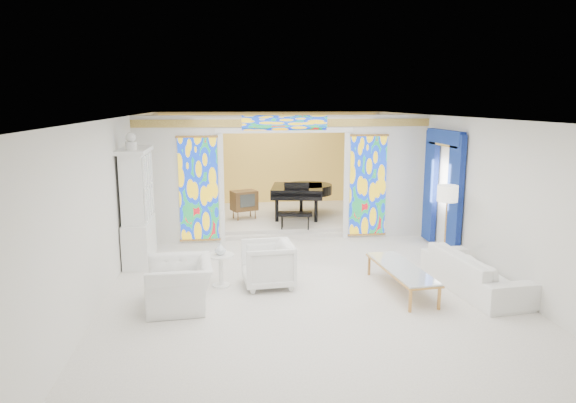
{
  "coord_description": "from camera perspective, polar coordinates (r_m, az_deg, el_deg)",
  "views": [
    {
      "loc": [
        -1.43,
        -10.08,
        3.3
      ],
      "look_at": [
        -0.14,
        0.2,
        1.29
      ],
      "focal_mm": 32.0,
      "sensor_mm": 36.0,
      "label": 1
    }
  ],
  "objects": [
    {
      "name": "floor",
      "position": [
        10.7,
        0.88,
        -6.97
      ],
      "size": [
        12.0,
        12.0,
        0.0
      ],
      "primitive_type": "plane",
      "color": "white",
      "rests_on": "ground"
    },
    {
      "name": "ceiling",
      "position": [
        10.18,
        0.93,
        9.31
      ],
      "size": [
        7.0,
        12.0,
        0.02
      ],
      "primitive_type": "cube",
      "color": "white",
      "rests_on": "wall_back"
    },
    {
      "name": "wall_back",
      "position": [
        16.24,
        -2.08,
        4.63
      ],
      "size": [
        7.0,
        0.02,
        3.0
      ],
      "primitive_type": "cube",
      "color": "silver",
      "rests_on": "floor"
    },
    {
      "name": "wall_front",
      "position": [
        4.68,
        11.5,
        -11.86
      ],
      "size": [
        7.0,
        0.02,
        3.0
      ],
      "primitive_type": "cube",
      "color": "silver",
      "rests_on": "floor"
    },
    {
      "name": "wall_left",
      "position": [
        10.44,
        -18.48,
        0.5
      ],
      "size": [
        0.02,
        12.0,
        3.0
      ],
      "primitive_type": "cube",
      "color": "silver",
      "rests_on": "floor"
    },
    {
      "name": "wall_right",
      "position": [
        11.36,
        18.67,
        1.3
      ],
      "size": [
        0.02,
        12.0,
        3.0
      ],
      "primitive_type": "cube",
      "color": "silver",
      "rests_on": "floor"
    },
    {
      "name": "partition_wall",
      "position": [
        12.27,
        -0.4,
        3.29
      ],
      "size": [
        7.0,
        0.22,
        3.0
      ],
      "color": "silver",
      "rests_on": "floor"
    },
    {
      "name": "stained_glass_left",
      "position": [
        12.15,
        -9.9,
        1.36
      ],
      "size": [
        0.9,
        0.04,
        2.4
      ],
      "primitive_type": "cube",
      "color": "gold",
      "rests_on": "partition_wall"
    },
    {
      "name": "stained_glass_right",
      "position": [
        12.62,
        8.85,
        1.75
      ],
      "size": [
        0.9,
        0.04,
        2.4
      ],
      "primitive_type": "cube",
      "color": "gold",
      "rests_on": "partition_wall"
    },
    {
      "name": "stained_glass_transom",
      "position": [
        12.06,
        -0.35,
        8.72
      ],
      "size": [
        2.0,
        0.04,
        0.34
      ],
      "primitive_type": "cube",
      "color": "gold",
      "rests_on": "partition_wall"
    },
    {
      "name": "alcove_platform",
      "position": [
        14.61,
        -1.37,
        -1.7
      ],
      "size": [
        6.8,
        3.8,
        0.18
      ],
      "primitive_type": "cube",
      "color": "white",
      "rests_on": "floor"
    },
    {
      "name": "gold_curtain_back",
      "position": [
        16.12,
        -2.04,
        4.59
      ],
      "size": [
        6.7,
        0.1,
        2.9
      ],
      "primitive_type": "cube",
      "color": "gold",
      "rests_on": "wall_back"
    },
    {
      "name": "chandelier",
      "position": [
        14.19,
        -0.56,
        7.97
      ],
      "size": [
        0.48,
        0.48,
        0.3
      ],
      "primitive_type": "cylinder",
      "color": "#BB8441",
      "rests_on": "ceiling"
    },
    {
      "name": "blue_drapes",
      "position": [
        11.94,
        16.81,
        2.23
      ],
      "size": [
        0.14,
        1.85,
        2.65
      ],
      "color": "navy",
      "rests_on": "wall_right"
    },
    {
      "name": "china_cabinet",
      "position": [
        11.03,
        -16.34,
        -0.59
      ],
      "size": [
        0.56,
        1.46,
        2.72
      ],
      "color": "white",
      "rests_on": "floor"
    },
    {
      "name": "armchair_left",
      "position": [
        8.64,
        -11.94,
        -8.98
      ],
      "size": [
        1.12,
        1.25,
        0.77
      ],
      "primitive_type": "imported",
      "rotation": [
        0.0,
        0.0,
        -1.49
      ],
      "color": "silver",
      "rests_on": "floor"
    },
    {
      "name": "armchair_right",
      "position": [
        9.36,
        -2.28,
        -6.98
      ],
      "size": [
        0.96,
        0.94,
        0.82
      ],
      "primitive_type": "imported",
      "rotation": [
        0.0,
        0.0,
        -1.5
      ],
      "color": "white",
      "rests_on": "floor"
    },
    {
      "name": "sofa",
      "position": [
        9.78,
        20.04,
        -7.32
      ],
      "size": [
        1.13,
        2.4,
        0.68
      ],
      "primitive_type": "imported",
      "rotation": [
        0.0,
        0.0,
        1.67
      ],
      "color": "white",
      "rests_on": "floor"
    },
    {
      "name": "side_table",
      "position": [
        9.43,
        -7.48,
        -7.06
      ],
      "size": [
        0.61,
        0.61,
        0.6
      ],
      "rotation": [
        0.0,
        0.0,
        -0.34
      ],
      "color": "white",
      "rests_on": "floor"
    },
    {
      "name": "vase",
      "position": [
        9.34,
        -7.53,
        -5.22
      ],
      "size": [
        0.24,
        0.24,
        0.21
      ],
      "primitive_type": "imported",
      "rotation": [
        0.0,
        0.0,
        -0.21
      ],
      "color": "silver",
      "rests_on": "side_table"
    },
    {
      "name": "coffee_table",
      "position": [
        9.34,
        12.49,
        -7.35
      ],
      "size": [
        0.76,
        2.0,
        0.44
      ],
      "rotation": [
        0.0,
        0.0,
        0.08
      ],
      "color": "white",
      "rests_on": "floor"
    },
    {
      "name": "floor_lamp",
      "position": [
        10.74,
        17.28,
        0.43
      ],
      "size": [
        0.48,
        0.48,
        1.67
      ],
      "rotation": [
        0.0,
        0.0,
        0.21
      ],
      "color": "#BB8441",
      "rests_on": "floor"
    },
    {
      "name": "grand_piano",
      "position": [
        14.18,
        1.56,
        1.18
      ],
      "size": [
        1.92,
        2.69,
        1.04
      ],
      "rotation": [
        0.0,
        0.0,
        -0.18
      ],
      "color": "black",
      "rests_on": "alcove_platform"
    },
    {
      "name": "tv_console",
      "position": [
        13.92,
        -4.9,
        0.1
      ],
      "size": [
        0.78,
        0.66,
        0.77
      ],
      "rotation": [
        0.0,
        0.0,
        0.38
      ],
      "color": "brown",
      "rests_on": "alcove_platform"
    }
  ]
}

